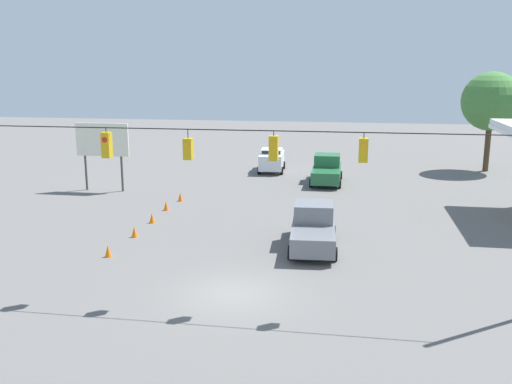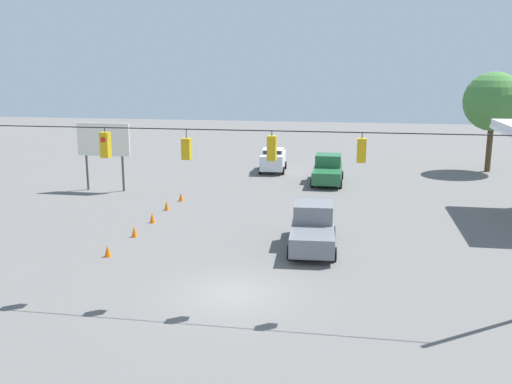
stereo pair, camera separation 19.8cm
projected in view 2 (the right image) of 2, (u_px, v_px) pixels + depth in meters
ground_plane at (233, 293)px, 22.59m from camera, size 140.00×140.00×0.00m
overhead_signal_span at (228, 181)px, 21.17m from camera, size 21.69×0.38×7.33m
pickup_truck_green_oncoming_deep at (328, 170)px, 43.58m from camera, size 2.33×5.40×2.12m
sedan_white_withflow_deep at (273, 160)px, 48.25m from camera, size 2.28×4.28×1.93m
pickup_truck_grey_crossing_near at (313, 228)px, 28.17m from camera, size 2.51×5.62×2.12m
traffic_cone_nearest at (108, 251)px, 26.88m from camera, size 0.33×0.33×0.57m
traffic_cone_second at (134, 232)px, 29.96m from camera, size 0.33×0.33×0.57m
traffic_cone_third at (152, 218)px, 32.64m from camera, size 0.33×0.33×0.57m
traffic_cone_fourth at (167, 206)px, 35.48m from camera, size 0.33×0.33×0.57m
traffic_cone_fifth at (181, 197)px, 37.87m from camera, size 0.33×0.33×0.57m
roadside_billboard at (103, 143)px, 40.41m from camera, size 3.90×0.16×4.85m
tree_horizon_left at (493, 102)px, 47.19m from camera, size 4.88×4.88×8.33m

